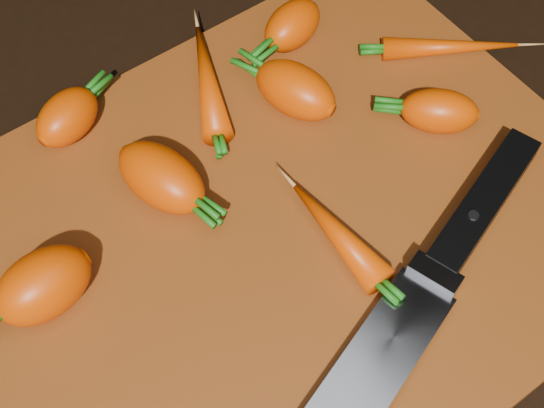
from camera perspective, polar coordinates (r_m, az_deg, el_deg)
ground at (r=0.58m, az=0.58°, el=-2.49°), size 2.00×2.00×0.01m
cutting_board at (r=0.57m, az=0.59°, el=-1.95°), size 0.50×0.40×0.01m
carrot_1 at (r=0.54m, az=-16.85°, el=-5.87°), size 0.07×0.05×0.05m
carrot_2 at (r=0.57m, az=-8.32°, el=1.99°), size 0.06×0.09×0.04m
carrot_3 at (r=0.62m, az=1.77°, el=8.57°), size 0.06×0.08×0.04m
carrot_4 at (r=0.67m, az=1.55°, el=13.31°), size 0.07×0.05×0.04m
carrot_5 at (r=0.62m, az=-15.16°, el=6.34°), size 0.07×0.06×0.04m
carrot_6 at (r=0.62m, az=12.48°, el=6.84°), size 0.07×0.07×0.04m
carrot_7 at (r=0.64m, az=-4.88°, el=9.31°), size 0.07×0.12×0.03m
carrot_8 at (r=0.68m, az=13.29°, el=11.44°), size 0.11×0.08×0.02m
carrot_9 at (r=0.55m, az=4.90°, el=-2.18°), size 0.03×0.10×0.03m
knife at (r=0.51m, az=6.34°, el=-14.01°), size 0.38×0.16×0.02m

